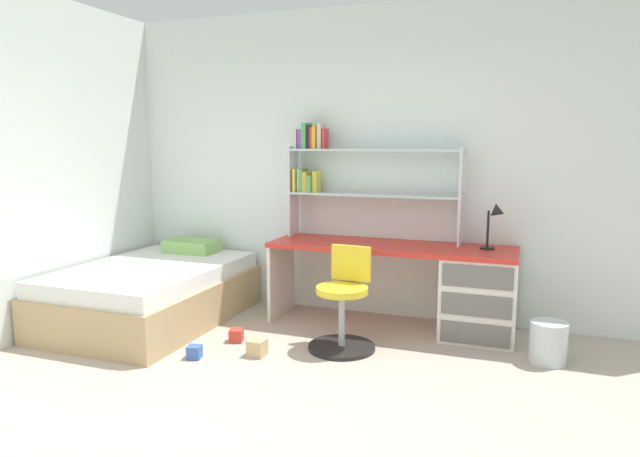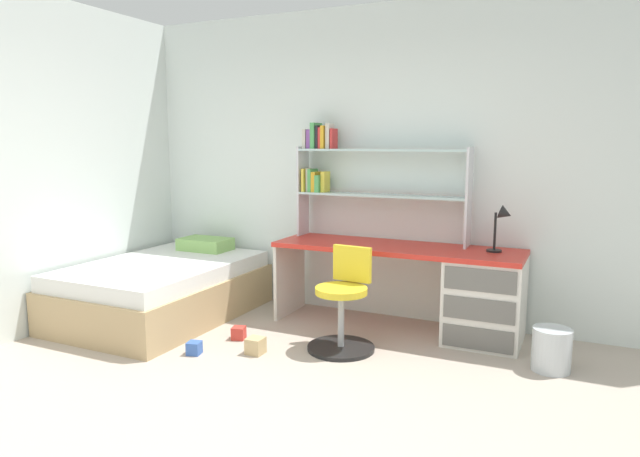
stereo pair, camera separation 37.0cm
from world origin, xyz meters
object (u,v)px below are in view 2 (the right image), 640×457
(toy_block_natural_1, at_px, (256,346))
(swivel_chair, at_px, (343,310))
(waste_bin, at_px, (552,350))
(toy_block_red_0, at_px, (239,333))
(desk, at_px, (461,290))
(bookshelf_hutch, at_px, (355,171))
(desk_lamp, at_px, (503,221))
(toy_block_blue_2, at_px, (194,348))
(bed_platform, at_px, (163,289))

(toy_block_natural_1, bearing_deg, swivel_chair, 34.63)
(waste_bin, bearing_deg, toy_block_red_0, -170.28)
(desk, distance_m, waste_bin, 0.87)
(bookshelf_hutch, height_order, desk_lamp, bookshelf_hutch)
(waste_bin, height_order, toy_block_red_0, waste_bin)
(desk, xyz_separation_m, desk_lamp, (0.29, 0.05, 0.57))
(desk, height_order, toy_block_natural_1, desk)
(bookshelf_hutch, xyz_separation_m, desk_lamp, (1.30, -0.15, -0.36))
(desk, xyz_separation_m, swivel_chair, (-0.77, -0.64, -0.09))
(bookshelf_hutch, xyz_separation_m, toy_block_blue_2, (-0.73, -1.42, -1.29))
(swivel_chair, height_order, toy_block_natural_1, swivel_chair)
(toy_block_natural_1, bearing_deg, waste_bin, 16.80)
(bed_platform, distance_m, toy_block_natural_1, 1.34)
(desk_lamp, distance_m, toy_block_natural_1, 2.14)
(toy_block_red_0, bearing_deg, bed_platform, 167.02)
(bookshelf_hutch, distance_m, toy_block_red_0, 1.74)
(swivel_chair, xyz_separation_m, toy_block_natural_1, (-0.56, -0.38, -0.25))
(desk_lamp, height_order, toy_block_natural_1, desk_lamp)
(swivel_chair, bearing_deg, waste_bin, 8.91)
(bed_platform, relative_size, toy_block_blue_2, 18.72)
(bookshelf_hutch, distance_m, bed_platform, 2.06)
(waste_bin, bearing_deg, bookshelf_hutch, 160.90)
(bed_platform, height_order, toy_block_red_0, bed_platform)
(desk_lamp, bearing_deg, desk, -170.98)
(toy_block_red_0, bearing_deg, toy_block_blue_2, -105.55)
(bed_platform, relative_size, toy_block_red_0, 17.92)
(desk_lamp, xyz_separation_m, toy_block_blue_2, (-2.03, -1.28, -0.93))
(toy_block_red_0, bearing_deg, swivel_chair, 11.14)
(desk, distance_m, bed_platform, 2.65)
(waste_bin, distance_m, toy_block_natural_1, 2.14)
(bed_platform, relative_size, waste_bin, 5.98)
(swivel_chair, relative_size, toy_block_blue_2, 8.09)
(swivel_chair, xyz_separation_m, waste_bin, (1.49, 0.23, -0.16))
(swivel_chair, xyz_separation_m, toy_block_red_0, (-0.85, -0.17, -0.26))
(toy_block_red_0, distance_m, toy_block_natural_1, 0.37)
(desk_lamp, xyz_separation_m, toy_block_natural_1, (-1.62, -1.07, -0.91))
(swivel_chair, height_order, bed_platform, swivel_chair)
(bookshelf_hutch, relative_size, waste_bin, 5.11)
(toy_block_blue_2, bearing_deg, bookshelf_hutch, 62.99)
(bookshelf_hutch, relative_size, toy_block_red_0, 15.30)
(toy_block_red_0, bearing_deg, bookshelf_hutch, 58.69)
(desk, relative_size, desk_lamp, 5.44)
(toy_block_red_0, bearing_deg, desk, 26.53)
(waste_bin, xyz_separation_m, toy_block_blue_2, (-2.46, -0.83, -0.10))
(swivel_chair, relative_size, toy_block_natural_1, 6.34)
(bookshelf_hutch, distance_m, swivel_chair, 1.34)
(bed_platform, bearing_deg, waste_bin, 3.11)
(desk_lamp, relative_size, toy_block_red_0, 3.77)
(swivel_chair, bearing_deg, toy_block_natural_1, -145.37)
(desk_lamp, height_order, toy_block_red_0, desk_lamp)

